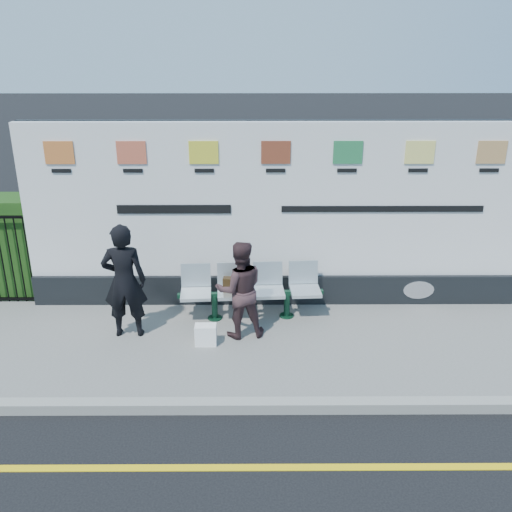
{
  "coord_description": "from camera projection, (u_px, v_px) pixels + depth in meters",
  "views": [
    {
      "loc": [
        0.15,
        -4.88,
        4.39
      ],
      "look_at": [
        0.19,
        3.07,
        1.25
      ],
      "focal_mm": 40.0,
      "sensor_mm": 36.0,
      "label": 1
    }
  ],
  "objects": [
    {
      "name": "handbag_brown",
      "position": [
        232.0,
        285.0,
        8.89
      ],
      "size": [
        0.3,
        0.15,
        0.23
      ],
      "primitive_type": "cube",
      "rotation": [
        0.0,
        0.0,
        -0.1
      ],
      "color": "black",
      "rests_on": "bench"
    },
    {
      "name": "yellow_line",
      "position": [
        240.0,
        468.0,
        6.15
      ],
      "size": [
        14.0,
        0.1,
        0.01
      ],
      "primitive_type": "cube",
      "color": "yellow",
      "rests_on": "ground"
    },
    {
      "name": "carrier_bag_white",
      "position": [
        206.0,
        335.0,
        8.29
      ],
      "size": [
        0.31,
        0.19,
        0.31
      ],
      "primitive_type": "cube",
      "color": "white",
      "rests_on": "pavement"
    },
    {
      "name": "kerb",
      "position": [
        241.0,
        406.0,
        7.05
      ],
      "size": [
        14.0,
        0.18,
        0.14
      ],
      "primitive_type": "cube",
      "color": "gray",
      "rests_on": "ground"
    },
    {
      "name": "woman_right",
      "position": [
        240.0,
        290.0,
        8.34
      ],
      "size": [
        0.81,
        0.68,
        1.49
      ],
      "primitive_type": "imported",
      "rotation": [
        0.0,
        0.0,
        3.31
      ],
      "color": "#3C272A",
      "rests_on": "pavement"
    },
    {
      "name": "ground",
      "position": [
        240.0,
        468.0,
        6.15
      ],
      "size": [
        80.0,
        80.0,
        0.0
      ],
      "primitive_type": "plane",
      "color": "black"
    },
    {
      "name": "woman_left",
      "position": [
        124.0,
        281.0,
        8.31
      ],
      "size": [
        0.66,
        0.45,
        1.75
      ],
      "primitive_type": "imported",
      "rotation": [
        0.0,
        0.0,
        3.2
      ],
      "color": "black",
      "rests_on": "pavement"
    },
    {
      "name": "billboard",
      "position": [
        275.0,
        228.0,
        9.21
      ],
      "size": [
        8.0,
        0.3,
        3.0
      ],
      "color": "black",
      "rests_on": "pavement"
    },
    {
      "name": "pavement",
      "position": [
        243.0,
        345.0,
        8.45
      ],
      "size": [
        14.0,
        3.0,
        0.12
      ],
      "primitive_type": "cube",
      "color": "slate",
      "rests_on": "ground"
    },
    {
      "name": "bench",
      "position": [
        251.0,
        304.0,
        9.04
      ],
      "size": [
        2.23,
        0.71,
        0.47
      ],
      "primitive_type": null,
      "rotation": [
        0.0,
        0.0,
        0.06
      ],
      "color": "silver",
      "rests_on": "pavement"
    }
  ]
}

